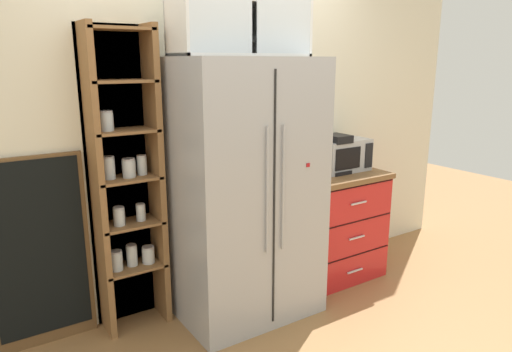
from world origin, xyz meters
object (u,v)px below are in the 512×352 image
at_px(refrigerator, 244,190).
at_px(coffee_maker, 334,154).
at_px(mug_cream, 317,172).
at_px(chalkboard_menu, 39,253).
at_px(microwave, 339,154).
at_px(bottle_amber, 304,164).

height_order(refrigerator, coffee_maker, refrigerator).
distance_m(mug_cream, chalkboard_menu, 2.01).
height_order(microwave, mug_cream, microwave).
height_order(refrigerator, mug_cream, refrigerator).
bearing_deg(refrigerator, coffee_maker, 5.32).
bearing_deg(mug_cream, microwave, 14.94).
bearing_deg(coffee_maker, chalkboard_menu, 173.46).
bearing_deg(microwave, chalkboard_menu, 174.79).
xyz_separation_m(microwave, bottle_amber, (-0.42, -0.06, -0.02)).
height_order(coffee_maker, bottle_amber, coffee_maker).
height_order(coffee_maker, chalkboard_menu, chalkboard_menu).
distance_m(microwave, mug_cream, 0.33).
bearing_deg(mug_cream, bottle_amber, 167.82).
bearing_deg(chalkboard_menu, coffee_maker, -6.54).
bearing_deg(bottle_amber, refrigerator, -173.29).
bearing_deg(chalkboard_menu, refrigerator, -14.63).
xyz_separation_m(bottle_amber, chalkboard_menu, (-1.86, 0.27, -0.38)).
relative_size(mug_cream, chalkboard_menu, 0.09).
bearing_deg(bottle_amber, chalkboard_menu, 171.86).
bearing_deg(refrigerator, bottle_amber, 6.71).
distance_m(bottle_amber, chalkboard_menu, 1.91).
relative_size(refrigerator, chalkboard_menu, 1.46).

